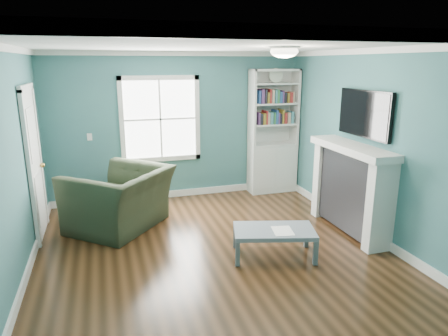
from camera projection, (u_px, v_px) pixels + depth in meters
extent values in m
plane|color=black|center=(216.00, 256.00, 5.14)|extent=(5.00, 5.00, 0.00)
plane|color=#36636B|center=(177.00, 127.00, 7.12)|extent=(4.50, 0.00, 4.50)
plane|color=#36636B|center=(325.00, 245.00, 2.50)|extent=(4.50, 0.00, 4.50)
plane|color=#36636B|center=(9.00, 172.00, 4.17)|extent=(0.00, 5.00, 5.00)
plane|color=#36636B|center=(374.00, 146.00, 5.45)|extent=(0.00, 5.00, 5.00)
plane|color=white|center=(215.00, 45.00, 4.48)|extent=(5.00, 5.00, 0.00)
cube|color=white|center=(180.00, 193.00, 7.42)|extent=(4.50, 0.03, 0.12)
cube|color=white|center=(26.00, 278.00, 4.49)|extent=(0.03, 5.00, 0.12)
cube|color=white|center=(365.00, 231.00, 5.76)|extent=(0.03, 5.00, 0.12)
cube|color=white|center=(175.00, 53.00, 6.78)|extent=(4.50, 0.04, 0.08)
cube|color=white|center=(338.00, 34.00, 2.19)|extent=(4.50, 0.04, 0.08)
cube|color=white|center=(382.00, 50.00, 5.12)|extent=(0.04, 5.00, 0.08)
cube|color=white|center=(160.00, 119.00, 6.99)|extent=(1.24, 0.01, 1.34)
cube|color=white|center=(122.00, 121.00, 6.79)|extent=(0.08, 0.06, 1.50)
cube|color=white|center=(197.00, 118.00, 7.16)|extent=(0.08, 0.06, 1.50)
cube|color=white|center=(162.00, 159.00, 7.16)|extent=(1.40, 0.06, 0.08)
cube|color=white|center=(159.00, 78.00, 6.79)|extent=(1.40, 0.06, 0.08)
cube|color=white|center=(160.00, 119.00, 6.98)|extent=(1.24, 0.03, 0.03)
cube|color=white|center=(160.00, 119.00, 6.98)|extent=(0.03, 0.03, 1.34)
cube|color=silver|center=(272.00, 168.00, 7.65)|extent=(0.90, 0.35, 0.90)
cube|color=silver|center=(252.00, 109.00, 7.23)|extent=(0.04, 0.35, 1.40)
cube|color=silver|center=(295.00, 107.00, 7.48)|extent=(0.04, 0.35, 1.40)
cube|color=silver|center=(270.00, 107.00, 7.51)|extent=(0.90, 0.02, 1.40)
cube|color=silver|center=(275.00, 70.00, 7.18)|extent=(0.90, 0.35, 0.04)
cube|color=silver|center=(273.00, 144.00, 7.53)|extent=(0.84, 0.33, 0.03)
cube|color=silver|center=(273.00, 124.00, 7.43)|extent=(0.84, 0.33, 0.03)
cube|color=silver|center=(274.00, 104.00, 7.33)|extent=(0.84, 0.33, 0.03)
cube|color=silver|center=(275.00, 84.00, 7.24)|extent=(0.84, 0.33, 0.03)
cube|color=#593366|center=(274.00, 118.00, 7.38)|extent=(0.70, 0.25, 0.22)
cube|color=black|center=(275.00, 97.00, 7.28)|extent=(0.70, 0.25, 0.22)
cylinder|color=beige|center=(276.00, 76.00, 7.16)|extent=(0.26, 0.06, 0.26)
cube|color=black|center=(351.00, 192.00, 5.76)|extent=(0.30, 1.20, 1.10)
cube|color=black|center=(349.00, 205.00, 5.81)|extent=(0.22, 0.65, 0.70)
cube|color=silver|center=(380.00, 208.00, 5.14)|extent=(0.36, 0.16, 1.20)
cube|color=silver|center=(325.00, 179.00, 6.38)|extent=(0.36, 0.16, 1.20)
cube|color=silver|center=(352.00, 148.00, 5.59)|extent=(0.44, 1.58, 0.10)
cube|color=black|center=(365.00, 114.00, 5.51)|extent=(0.06, 1.10, 0.65)
cube|color=silver|center=(34.00, 165.00, 5.54)|extent=(0.04, 0.80, 2.05)
cube|color=white|center=(30.00, 174.00, 5.13)|extent=(0.05, 0.08, 2.13)
cube|color=white|center=(40.00, 158.00, 5.96)|extent=(0.05, 0.08, 2.13)
cube|color=white|center=(26.00, 87.00, 5.27)|extent=(0.05, 0.98, 0.08)
sphere|color=#BF8C3F|center=(43.00, 165.00, 5.85)|extent=(0.07, 0.07, 0.07)
ellipsoid|color=white|center=(284.00, 51.00, 4.84)|extent=(0.34, 0.34, 0.15)
cylinder|color=white|center=(284.00, 47.00, 4.83)|extent=(0.38, 0.38, 0.03)
cube|color=white|center=(90.00, 137.00, 6.70)|extent=(0.08, 0.01, 0.12)
imported|color=black|center=(119.00, 189.00, 5.89)|extent=(1.56, 1.61, 1.19)
cube|color=#4D575D|center=(238.00, 254.00, 4.85)|extent=(0.07, 0.07, 0.31)
cube|color=#4D575D|center=(316.00, 253.00, 4.87)|extent=(0.07, 0.07, 0.31)
cube|color=#4D575D|center=(235.00, 237.00, 5.33)|extent=(0.07, 0.07, 0.31)
cube|color=#4D575D|center=(306.00, 236.00, 5.35)|extent=(0.07, 0.07, 0.31)
cube|color=slate|center=(274.00, 231.00, 5.06)|extent=(1.12, 0.80, 0.06)
cube|color=white|center=(283.00, 231.00, 4.99)|extent=(0.30, 0.35, 0.00)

